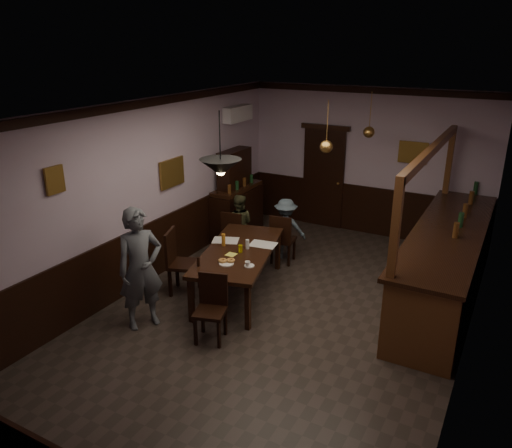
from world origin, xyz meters
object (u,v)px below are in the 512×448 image
Objects in this scene: person_seated_right at (285,229)px; pendant_brass_mid at (326,147)px; chair_far_left at (234,233)px; soda_can at (240,249)px; pendant_brass_far at (369,132)px; pendant_iron at (221,167)px; dining_table at (239,253)px; bar_counter at (446,262)px; person_standing at (140,269)px; chair_far_right at (282,237)px; coffee_cup at (248,264)px; person_seated_left at (239,224)px; sideboard at (237,202)px; chair_side at (178,259)px; chair_near at (212,304)px.

pendant_brass_mid is at bearing 121.36° from person_seated_right.
chair_far_left is 7.70× the size of soda_can.
pendant_iron is at bearing -106.74° from pendant_brass_far.
soda_can is 0.14× the size of pendant_iron.
person_seated_right is at bearing -155.04° from chair_far_left.
dining_table is 3.21m from bar_counter.
person_seated_right is 1.41× the size of pendant_brass_far.
person_standing is at bearing 85.00° from chair_far_left.
person_standing reaches higher than chair_far_right.
dining_table is 29.75× the size of coffee_cup.
coffee_cup is at bearing -48.03° from dining_table.
sideboard is (-0.49, 0.76, 0.14)m from person_seated_left.
coffee_cup is 0.10× the size of pendant_brass_far.
chair_side is at bearing -158.55° from soda_can.
pendant_brass_mid is at bearing 150.33° from chair_far_right.
person_seated_left is (-0.93, 0.04, 0.07)m from chair_far_right.
person_standing is 21.94× the size of coffee_cup.
pendant_brass_mid is (0.89, -0.36, 1.79)m from chair_far_right.
sideboard is at bearing 38.94° from person_standing.
dining_table is at bearing 87.43° from chair_near.
pendant_brass_far is at bearing 64.79° from dining_table.
chair_near is at bearing 91.83° from person_seated_left.
dining_table is at bearing 3.86° from person_standing.
chair_far_left reaches higher than chair_near.
person_standing is 4.61m from bar_counter.
person_seated_right reaches higher than chair_near.
coffee_cup is 3.15m from sideboard.
soda_can is at bearing -113.27° from pendant_brass_far.
pendant_brass_far reaches higher than chair_far_right.
chair_near is at bearing -145.13° from chair_side.
soda_can is at bearing -131.38° from pendant_brass_mid.
person_standing is 1.61m from soda_can.
person_seated_right is (0.75, 3.09, -0.31)m from person_standing.
sideboard is at bearing 153.29° from pendant_brass_mid.
chair_far_left is 0.99× the size of chair_far_right.
chair_side is 13.16× the size of coffee_cup.
pendant_brass_far is at bearing -165.95° from person_seated_right.
person_seated_left reaches higher than dining_table.
person_seated_left is at bearing -57.16° from sideboard.
person_seated_left is (-0.06, 0.27, 0.07)m from chair_far_left.
person_seated_left is at bearing -10.31° from chair_far_right.
chair_near is at bearing -75.66° from dining_table.
person_seated_left is (-0.12, 2.86, -0.30)m from person_standing.
chair_side is at bearing -153.03° from dining_table.
pendant_iron is (1.51, -2.92, 1.54)m from sideboard.
person_standing is 1.52× the size of person_seated_left.
pendant_brass_mid reaches higher than coffee_cup.
chair_near is 0.21× the size of bar_counter.
dining_table is 2.14m from pendant_brass_mid.
chair_near is at bearing -50.16° from person_standing.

